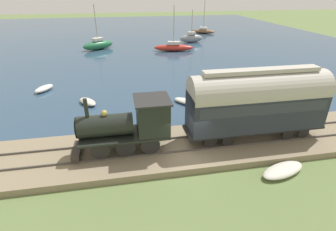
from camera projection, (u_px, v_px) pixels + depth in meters
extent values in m
plane|color=#607542|center=(187.00, 161.00, 15.56)|extent=(200.00, 200.00, 0.00)
cube|color=#2D4760|center=(135.00, 36.00, 54.32)|extent=(80.00, 80.00, 0.01)
cube|color=#84755B|center=(183.00, 147.00, 16.50)|extent=(5.01, 56.00, 0.40)
cube|color=#4C4742|center=(186.00, 151.00, 15.70)|extent=(0.07, 54.88, 0.12)
cube|color=#4C4742|center=(180.00, 137.00, 17.08)|extent=(0.07, 54.88, 0.12)
cylinder|color=black|center=(151.00, 145.00, 15.08)|extent=(0.12, 1.11, 1.11)
cylinder|color=black|center=(147.00, 132.00, 16.46)|extent=(0.12, 1.11, 1.11)
cylinder|color=black|center=(126.00, 148.00, 14.84)|extent=(0.12, 1.11, 1.11)
cylinder|color=black|center=(125.00, 134.00, 16.23)|extent=(0.12, 1.11, 1.11)
cylinder|color=black|center=(100.00, 151.00, 14.61)|extent=(0.12, 1.11, 1.11)
cylinder|color=black|center=(102.00, 136.00, 16.00)|extent=(0.12, 1.11, 1.11)
cube|color=black|center=(125.00, 134.00, 15.34)|extent=(2.07, 5.13, 0.12)
cylinder|color=black|center=(106.00, 125.00, 14.86)|extent=(1.26, 3.08, 1.26)
cylinder|color=black|center=(77.00, 128.00, 14.60)|extent=(1.20, 0.08, 1.20)
cylinder|color=black|center=(86.00, 108.00, 14.19)|extent=(0.22, 0.22, 1.07)
sphere|color=tan|center=(104.00, 113.00, 14.52)|extent=(0.36, 0.36, 0.36)
cube|color=black|center=(152.00, 116.00, 15.15)|extent=(1.97, 1.79, 1.96)
cube|color=#282828|center=(152.00, 100.00, 14.69)|extent=(2.17, 2.03, 0.10)
cube|color=#2D2823|center=(77.00, 151.00, 15.24)|extent=(1.87, 0.44, 0.32)
cylinder|color=black|center=(303.00, 132.00, 16.78)|extent=(0.12, 0.76, 0.76)
cylinder|color=black|center=(289.00, 121.00, 18.16)|extent=(0.12, 0.76, 0.76)
cylinder|color=black|center=(288.00, 134.00, 16.60)|extent=(0.12, 0.76, 0.76)
cylinder|color=black|center=(274.00, 123.00, 17.98)|extent=(0.12, 0.76, 0.76)
cylinder|color=black|center=(228.00, 140.00, 15.93)|extent=(0.12, 0.76, 0.76)
cylinder|color=black|center=(219.00, 128.00, 17.32)|extent=(0.12, 0.76, 0.76)
cylinder|color=black|center=(210.00, 142.00, 15.75)|extent=(0.12, 0.76, 0.76)
cylinder|color=black|center=(203.00, 129.00, 17.14)|extent=(0.12, 0.76, 0.76)
cube|color=black|center=(253.00, 127.00, 16.82)|extent=(1.91, 8.90, 0.16)
cube|color=#232833|center=(256.00, 109.00, 16.26)|extent=(2.12, 8.54, 2.39)
cube|color=#2D333D|center=(257.00, 102.00, 16.07)|extent=(2.15, 8.01, 0.67)
cylinder|color=#B2ADA3|center=(259.00, 91.00, 15.73)|extent=(2.23, 8.54, 2.23)
cube|color=#B2ADA3|center=(262.00, 71.00, 15.18)|extent=(0.74, 7.12, 0.24)
ellipsoid|color=#B72D23|center=(174.00, 48.00, 41.73)|extent=(2.59, 6.45, 1.04)
cylinder|color=#9E8460|center=(174.00, 25.00, 40.23)|extent=(0.10, 0.10, 5.77)
cube|color=silver|center=(174.00, 43.00, 41.40)|extent=(1.22, 2.01, 0.45)
ellipsoid|color=gray|center=(191.00, 38.00, 48.10)|extent=(1.72, 4.35, 1.44)
cylinder|color=#9E8460|center=(192.00, 22.00, 46.86)|extent=(0.10, 0.10, 4.17)
cube|color=silver|center=(192.00, 33.00, 47.69)|extent=(0.98, 1.33, 0.45)
ellipsoid|color=#236B42|center=(98.00, 45.00, 42.76)|extent=(4.50, 5.47, 1.39)
cylinder|color=#9E8460|center=(96.00, 23.00, 41.24)|extent=(0.10, 0.10, 5.49)
cube|color=silver|center=(98.00, 39.00, 42.35)|extent=(1.79, 1.94, 0.45)
ellipsoid|color=brown|center=(203.00, 31.00, 57.56)|extent=(3.68, 5.35, 0.86)
cylinder|color=#9E8460|center=(204.00, 14.00, 56.01)|extent=(0.10, 0.10, 6.15)
cube|color=silver|center=(203.00, 28.00, 57.27)|extent=(1.57, 1.82, 0.45)
ellipsoid|color=silver|center=(44.00, 89.00, 25.78)|extent=(2.40, 1.93, 0.52)
ellipsoid|color=beige|center=(88.00, 102.00, 22.91)|extent=(2.29, 1.99, 0.46)
ellipsoid|color=silver|center=(186.00, 101.00, 23.03)|extent=(2.43, 2.35, 0.40)
ellipsoid|color=beige|center=(283.00, 170.00, 14.40)|extent=(1.88, 3.00, 0.44)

